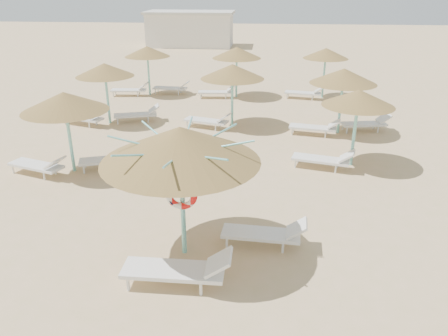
{
  "coord_description": "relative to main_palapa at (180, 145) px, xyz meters",
  "views": [
    {
      "loc": [
        1.45,
        -8.68,
        5.9
      ],
      "look_at": [
        0.44,
        1.98,
        1.3
      ],
      "focal_mm": 35.0,
      "sensor_mm": 36.0,
      "label": 1
    }
  ],
  "objects": [
    {
      "name": "main_palapa",
      "position": [
        0.0,
        0.0,
        0.0
      ],
      "size": [
        3.46,
        3.46,
        3.1
      ],
      "color": "#77CEC8",
      "rests_on": "ground"
    },
    {
      "name": "ground",
      "position": [
        0.3,
        0.12,
        -2.7
      ],
      "size": [
        120.0,
        120.0,
        0.0
      ],
      "primitive_type": "plane",
      "color": "tan",
      "rests_on": "ground"
    },
    {
      "name": "palapa_field",
      "position": [
        -0.09,
        10.39,
        -0.41
      ],
      "size": [
        14.36,
        13.61,
        2.7
      ],
      "color": "#77CEC8",
      "rests_on": "ground"
    },
    {
      "name": "lounger_main_b",
      "position": [
        1.91,
        0.47,
        -2.35
      ],
      "size": [
        2.05,
        0.73,
        0.73
      ],
      "rotation": [
        0.0,
        0.0,
        -0.06
      ],
      "color": "white",
      "rests_on": "ground"
    },
    {
      "name": "lounger_main_a",
      "position": [
        0.14,
        -1.2,
        -2.3
      ],
      "size": [
        2.29,
        0.7,
        0.83
      ],
      "rotation": [
        0.0,
        0.0,
        0.0
      ],
      "color": "white",
      "rests_on": "ground"
    },
    {
      "name": "service_hut",
      "position": [
        -5.7,
        35.12,
        -1.06
      ],
      "size": [
        8.4,
        4.4,
        3.25
      ],
      "color": "silver",
      "rests_on": "ground"
    }
  ]
}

